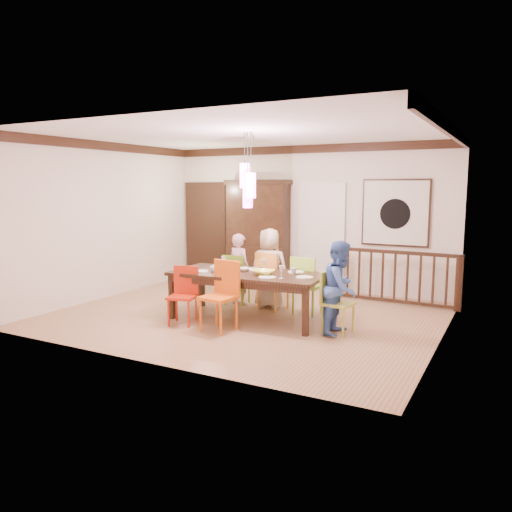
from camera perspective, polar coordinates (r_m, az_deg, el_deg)
The scene contains 37 objects.
floor at distance 8.21m, azimuth -1.05°, elevation -6.76°, with size 6.00×6.00×0.00m, color #8F6645.
ceiling at distance 7.98m, azimuth -1.11°, elevation 13.81°, with size 6.00×6.00×0.00m, color white.
wall_back at distance 10.22m, azimuth 5.73°, elevation 4.36°, with size 6.00×6.00×0.00m, color silver.
wall_left at distance 9.78m, azimuth -16.70°, elevation 3.90°, with size 5.00×5.00×0.00m, color silver.
wall_right at distance 7.03m, azimuth 20.87°, elevation 2.23°, with size 5.00×5.00×0.00m, color silver.
crown_molding at distance 7.98m, azimuth -1.10°, elevation 13.23°, with size 6.00×5.00×0.16m, color black, non-canonical shape.
panel_door at distance 11.33m, azimuth -5.71°, elevation 2.69°, with size 1.04×0.07×2.24m, color black.
white_doorway at distance 10.10m, azimuth 7.47°, elevation 2.01°, with size 0.97×0.05×2.22m, color silver.
painting at distance 9.64m, azimuth 15.64°, elevation 4.78°, with size 1.25×0.06×1.25m.
pendant_cluster at distance 7.69m, azimuth -0.94°, elevation 8.10°, with size 0.27×0.21×1.14m.
dining_table at distance 7.82m, azimuth -0.92°, elevation -2.43°, with size 2.45×1.22×0.75m.
chair_far_left at distance 8.88m, azimuth -2.19°, elevation -2.25°, with size 0.45×0.45×0.90m.
chair_far_mid at distance 8.49m, azimuth 1.98°, elevation -2.36°, with size 0.52×0.52×0.99m.
chair_far_right at distance 8.23m, azimuth 5.92°, elevation -2.85°, with size 0.46×0.46×0.96m.
chair_near_left at distance 7.65m, azimuth -8.44°, elevation -4.09°, with size 0.48×0.48×0.88m.
chair_near_mid at distance 7.25m, azimuth -4.32°, elevation -4.06°, with size 0.51×0.51×1.01m.
chair_end_right at distance 7.21m, azimuth 9.41°, elevation -4.79°, with size 0.46×0.46×0.89m.
china_hutch at distance 10.48m, azimuth 0.22°, elevation 2.66°, with size 1.40×0.46×2.22m.
balustrade at distance 9.24m, azimuth 15.58°, elevation -2.22°, with size 2.29×0.18×0.96m.
person_far_left at distance 8.82m, azimuth -1.91°, elevation -1.52°, with size 0.46×0.30×1.27m, color #E9B1C1.
person_far_mid at distance 8.60m, azimuth 1.53°, elevation -1.39°, with size 0.67×0.44×1.38m, color #C2B093.
person_end_right at distance 7.17m, azimuth 9.64°, elevation -3.57°, with size 0.65×0.51×1.34m, color #3F65B1.
serving_bowl at distance 7.59m, azimuth 0.92°, elevation -1.89°, with size 0.32×0.32×0.08m, color gold.
small_bowl at distance 7.93m, azimuth -1.41°, elevation -1.54°, with size 0.18×0.18×0.06m, color white.
cup_left at distance 7.89m, azimuth -4.86°, elevation -1.48°, with size 0.12×0.12×0.09m, color silver.
cup_right at distance 7.70m, azimuth 4.31°, elevation -1.71°, with size 0.10×0.10×0.09m, color silver.
plate_far_left at distance 8.44m, azimuth -4.16°, elevation -1.12°, with size 0.26×0.26×0.01m, color white.
plate_far_mid at distance 8.06m, azimuth -0.33°, elevation -1.53°, with size 0.26×0.26×0.01m, color white.
plate_far_right at distance 7.83m, azimuth 4.59°, elevation -1.84°, with size 0.26×0.26×0.01m, color white.
plate_near_left at distance 7.93m, azimuth -6.38°, elevation -1.74°, with size 0.26×0.26×0.01m, color white.
plate_near_mid at distance 7.37m, azimuth 1.28°, elevation -2.44°, with size 0.26×0.26×0.01m, color white.
plate_end_right at distance 7.40m, azimuth 5.57°, elevation -2.43°, with size 0.26×0.26×0.01m, color white.
wine_glass_a at distance 8.24m, azimuth -3.77°, elevation -0.73°, with size 0.08×0.08×0.19m, color #590C19, non-canonical shape.
wine_glass_b at distance 7.91m, azimuth 0.90°, elevation -1.07°, with size 0.08×0.08×0.19m, color silver, non-canonical shape.
wine_glass_c at distance 7.64m, azimuth -3.03°, elevation -1.41°, with size 0.08×0.08×0.19m, color #590C19, non-canonical shape.
wine_glass_d at distance 7.31m, azimuth 2.92°, elevation -1.84°, with size 0.08×0.08×0.19m, color silver, non-canonical shape.
napkin at distance 7.55m, azimuth -2.91°, elevation -2.19°, with size 0.18×0.14×0.01m, color #D83359.
Camera 1 is at (3.84, -6.95, 2.10)m, focal length 35.00 mm.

